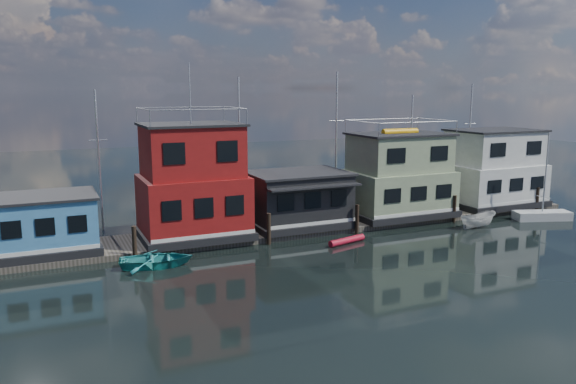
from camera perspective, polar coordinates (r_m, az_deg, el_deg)
name	(u,v)px	position (r m, az deg, el deg)	size (l,w,h in m)	color
ground	(394,277)	(32.88, 10.76, -8.48)	(160.00, 160.00, 0.00)	black
dock	(304,227)	(42.79, 1.61, -3.56)	(48.00, 5.00, 0.40)	#595147
houseboat_blue	(45,224)	(38.36, -23.46, -3.01)	(6.40, 4.90, 3.66)	black
houseboat_red	(193,184)	(39.15, -9.66, 0.81)	(7.40, 5.90, 11.86)	black
houseboat_dark	(298,199)	(42.08, 1.02, -0.70)	(7.40, 6.10, 4.06)	black
houseboat_green	(398,176)	(46.37, 11.16, 1.56)	(8.40, 5.90, 7.03)	black
houseboat_white	(493,169)	(52.72, 20.10, 2.17)	(8.40, 5.90, 6.66)	black
pilings	(317,224)	(40.00, 2.92, -3.24)	(42.28, 0.28, 2.20)	#2D2116
background_masts	(324,147)	(49.27, 3.63, 4.61)	(36.40, 0.16, 12.00)	silver
red_kayak	(347,240)	(39.12, 6.00, -4.92)	(0.45, 0.45, 3.10)	#B71329
dinghy_teal	(157,259)	(34.91, -13.21, -6.67)	(3.11, 4.35, 0.90)	teal
motorboat	(478,220)	(45.54, 18.74, -2.72)	(1.20, 3.18, 1.23)	silver
day_sailer	(542,215)	(50.34, 24.41, -2.11)	(4.73, 2.87, 7.08)	silver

